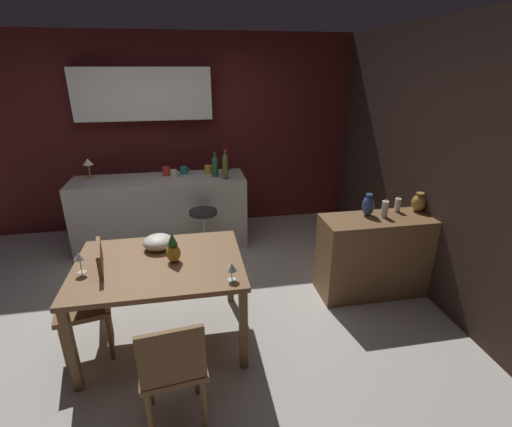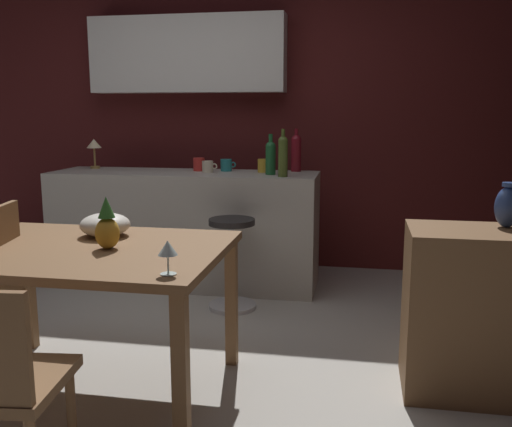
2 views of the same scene
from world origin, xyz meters
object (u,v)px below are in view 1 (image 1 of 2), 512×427
Objects in this scene: cup_cream at (174,173)px; chair_near_window at (91,298)px; wine_bottle_olive at (225,166)px; vase_brass at (419,203)px; wine_glass_right at (232,267)px; pillar_candle_short at (385,209)px; dining_table at (160,271)px; cup_red at (166,171)px; chair_by_doorway at (173,367)px; pineapple_centerpiece at (173,250)px; counter_lamp at (88,164)px; bar_stool at (204,234)px; wine_bottle_green at (215,165)px; pillar_candle_tall at (397,205)px; wine_glass_left at (79,257)px; wine_bottle_ruby at (226,158)px; cup_mustard at (208,169)px; sideboard_cabinet at (374,256)px; fruit_bowl at (158,242)px; cup_teal at (184,170)px; vase_ceramic_blue at (368,205)px.

chair_near_window is at bearing -108.33° from cup_cream.
wine_bottle_olive is 2.19m from vase_brass.
wine_glass_right is 1.74m from pillar_candle_short.
cup_cream reaches higher than dining_table.
chair_by_doorway is at bearing -87.78° from cup_red.
pineapple_centerpiece reaches higher than chair_by_doorway.
dining_table is 9.50× the size of wine_glass_right.
counter_lamp is (-1.45, 2.35, 0.24)m from wine_glass_right.
pineapple_centerpiece is at bearing -102.32° from bar_stool.
cup_red is (-0.61, 0.16, -0.09)m from wine_bottle_green.
pillar_candle_short is (-0.20, -0.12, 0.01)m from pillar_candle_tall.
wine_glass_right is 0.45× the size of wine_bottle_green.
pineapple_centerpiece is at bearing 4.20° from wine_glass_left.
wine_bottle_green reaches higher than cup_cream.
pineapple_centerpiece reaches higher than chair_near_window.
dining_table is 5.31× the size of counter_lamp.
pineapple_centerpiece is 2.25m from pillar_candle_tall.
bar_stool is (0.41, 1.32, -0.32)m from dining_table.
pineapple_centerpiece is 0.73× the size of wine_bottle_ruby.
pineapple_centerpiece is 1.95× the size of cup_mustard.
sideboard_cabinet is 0.49m from pillar_candle_short.
dining_table is 2.23m from wine_bottle_ruby.
cup_mustard is (-0.24, -0.10, -0.11)m from wine_bottle_ruby.
cup_red is at bearing 147.45° from pillar_candle_tall.
chair_near_window reaches higher than fruit_bowl.
fruit_bowl is 1.62m from wine_bottle_olive.
pillar_candle_tall is (1.60, -1.18, -0.17)m from wine_bottle_olive.
fruit_bowl is 1.63m from cup_cream.
pineapple_centerpiece is 0.81× the size of wine_bottle_green.
wine_glass_right is 0.73× the size of pillar_candle_short.
counter_lamp reaches higher than vase_brass.
cup_red is at bearing -1.43° from counter_lamp.
cup_teal is (0.11, 2.86, 0.46)m from chair_by_doorway.
dining_table is 6.96× the size of pillar_candle_short.
wine_glass_left is 0.77× the size of vase_ceramic_blue.
vase_ceramic_blue is (-0.09, 0.09, 0.51)m from sideboard_cabinet.
cup_cream reaches higher than pineapple_centerpiece.
bar_stool is 5.27× the size of cup_cream.
chair_by_doorway is 2.68m from wine_bottle_olive.
fruit_bowl is at bearing -113.27° from wine_bottle_ruby.
chair_near_window is 1.09× the size of chair_by_doorway.
vase_brass is (2.41, 0.47, 0.06)m from pineapple_centerpiece.
pillar_candle_tall is (2.19, 0.49, 0.04)m from pineapple_centerpiece.
pineapple_centerpiece reaches higher than wine_glass_right.
bar_stool is 4.65× the size of wine_glass_right.
pillar_candle_tall is at bearing 10.40° from chair_near_window.
cup_cream is at bearing 71.21° from wine_glass_left.
chair_near_window is at bearing -117.98° from cup_mustard.
wine_glass_left is at bearing 129.25° from chair_by_doorway.
bar_stool is at bearing 94.36° from wine_glass_right.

